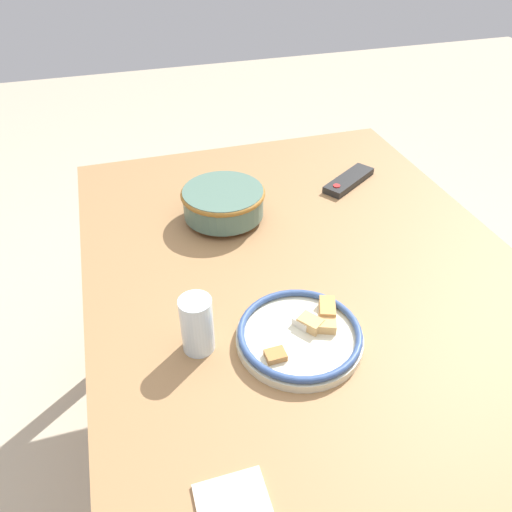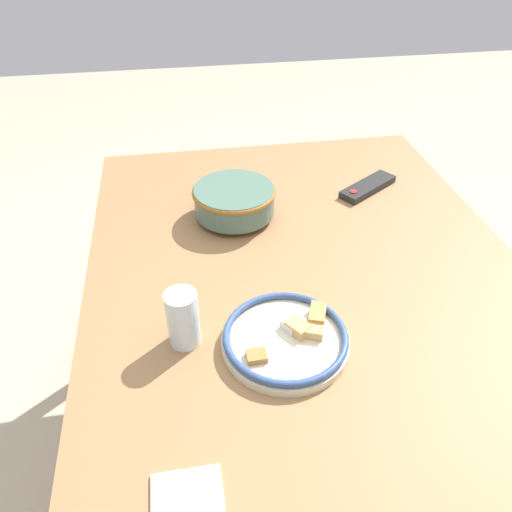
{
  "view_description": "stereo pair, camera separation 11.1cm",
  "coord_description": "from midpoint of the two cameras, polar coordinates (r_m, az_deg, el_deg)",
  "views": [
    {
      "loc": [
        0.79,
        -0.37,
        1.47
      ],
      "look_at": [
        -0.05,
        -0.12,
        0.79
      ],
      "focal_mm": 35.0,
      "sensor_mm": 36.0,
      "label": 1
    },
    {
      "loc": [
        0.82,
        -0.26,
        1.47
      ],
      "look_at": [
        -0.05,
        -0.12,
        0.79
      ],
      "focal_mm": 35.0,
      "sensor_mm": 36.0,
      "label": 2
    }
  ],
  "objects": [
    {
      "name": "tv_remote",
      "position": [
        1.48,
        8.44,
        8.48
      ],
      "size": [
        0.15,
        0.19,
        0.02
      ],
      "rotation": [
        0.0,
        0.0,
        3.72
      ],
      "color": "black",
      "rests_on": "dining_table"
    },
    {
      "name": "food_plate",
      "position": [
        0.97,
        1.82,
        -9.12
      ],
      "size": [
        0.25,
        0.25,
        0.04
      ],
      "color": "beige",
      "rests_on": "dining_table"
    },
    {
      "name": "dining_table",
      "position": [
        1.18,
        3.53,
        -5.14
      ],
      "size": [
        1.39,
        1.0,
        0.74
      ],
      "color": "olive",
      "rests_on": "ground_plane"
    },
    {
      "name": "ground_plane",
      "position": [
        1.71,
        2.62,
        -21.71
      ],
      "size": [
        8.0,
        8.0,
        0.0
      ],
      "primitive_type": "plane",
      "color": "#B7A88E"
    },
    {
      "name": "noodle_bowl",
      "position": [
        1.29,
        -6.24,
        6.06
      ],
      "size": [
        0.22,
        0.22,
        0.09
      ],
      "color": "#4C6B5B",
      "rests_on": "dining_table"
    },
    {
      "name": "drinking_glass",
      "position": [
        0.94,
        -10.16,
        -7.88
      ],
      "size": [
        0.06,
        0.06,
        0.12
      ],
      "color": "silver",
      "rests_on": "dining_table"
    }
  ]
}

